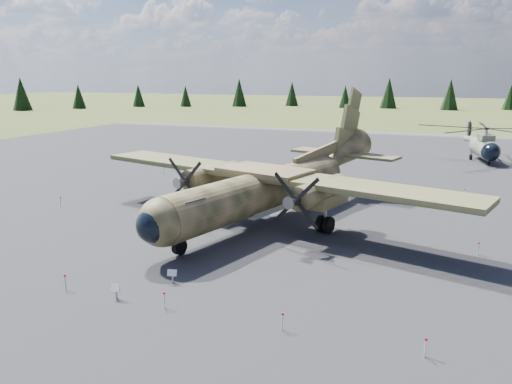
% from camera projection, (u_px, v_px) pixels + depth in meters
% --- Properties ---
extents(ground, '(500.00, 500.00, 0.00)m').
position_uv_depth(ground, '(237.00, 227.00, 37.14)').
color(ground, brown).
rests_on(ground, ground).
extents(apron, '(120.00, 120.00, 0.04)m').
position_uv_depth(apron, '(279.00, 197.00, 46.23)').
color(apron, '#555459').
rests_on(apron, ground).
extents(transport_plane, '(31.71, 28.34, 10.56)m').
position_uv_depth(transport_plane, '(273.00, 181.00, 38.56)').
color(transport_plane, '#3A3D21').
rests_on(transport_plane, ground).
extents(helicopter_near, '(20.62, 22.22, 4.50)m').
position_uv_depth(helicopter_near, '(485.00, 137.00, 65.09)').
color(helicopter_near, '#686A5C').
rests_on(helicopter_near, ground).
extents(info_placard_left, '(0.51, 0.23, 0.79)m').
position_uv_depth(info_placard_left, '(116.00, 290.00, 25.03)').
color(info_placard_left, gray).
rests_on(info_placard_left, ground).
extents(info_placard_right, '(0.55, 0.33, 0.80)m').
position_uv_depth(info_placard_right, '(172.00, 274.00, 26.94)').
color(info_placard_right, gray).
rests_on(info_placard_right, ground).
extents(barrier_fence, '(33.12, 29.62, 0.85)m').
position_uv_depth(barrier_fence, '(231.00, 220.00, 37.12)').
color(barrier_fence, white).
rests_on(barrier_fence, ground).
extents(treeline, '(311.57, 315.68, 10.99)m').
position_uv_depth(treeline, '(192.00, 165.00, 35.27)').
color(treeline, black).
rests_on(treeline, ground).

